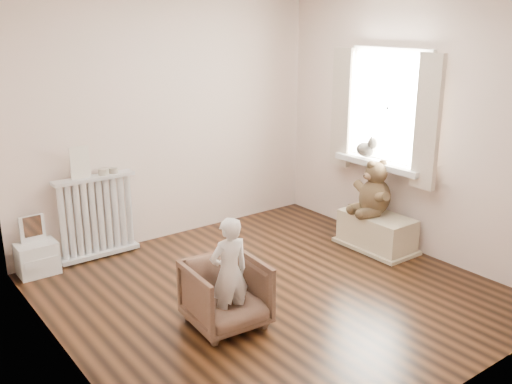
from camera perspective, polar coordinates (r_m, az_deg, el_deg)
floor at (r=5.17m, az=1.69°, el=-10.00°), size 3.60×3.60×0.01m
back_wall at (r=6.20m, az=-8.69°, el=7.14°), size 3.60×0.02×2.60m
front_wall at (r=3.55m, az=20.28°, el=-1.30°), size 3.60×0.02×2.60m
left_wall at (r=3.89m, az=-19.38°, el=0.39°), size 0.02×3.60×2.60m
right_wall at (r=5.99m, az=15.51°, el=6.36°), size 0.02×3.60×2.60m
window at (r=6.12m, az=13.16°, el=8.18°), size 0.03×0.90×1.10m
window_sill at (r=6.16m, az=12.26°, el=2.79°), size 0.22×1.10×0.06m
curtain_left at (r=5.69m, az=16.78°, el=6.65°), size 0.06×0.26×1.30m
curtain_right at (r=6.42m, az=8.59°, el=8.31°), size 0.06×0.26×1.30m
radiator at (r=5.95m, az=-15.58°, el=-2.80°), size 0.81×0.15×0.86m
paper_doll at (r=5.73m, az=-17.21°, el=2.84°), size 0.19×0.02×0.32m
tin_a at (r=5.84m, az=-15.00°, el=1.99°), size 0.10×0.10×0.06m
tin_b at (r=5.88m, az=-14.07°, el=2.10°), size 0.09×0.09×0.05m
toy_vanity at (r=5.79m, az=-21.15°, el=-5.14°), size 0.36×0.26×0.57m
armchair at (r=4.55m, az=-3.02°, el=-10.17°), size 0.62×0.63×0.54m
child at (r=4.43m, az=-2.70°, el=-8.08°), size 0.35×0.24×0.90m
toy_bench at (r=6.16m, az=11.98°, el=-3.74°), size 0.41×0.78×0.37m
teddy_bear at (r=6.05m, az=11.86°, el=0.58°), size 0.53×0.45×0.57m
plush_cat at (r=6.25m, az=10.93°, el=4.30°), size 0.19×0.29×0.24m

